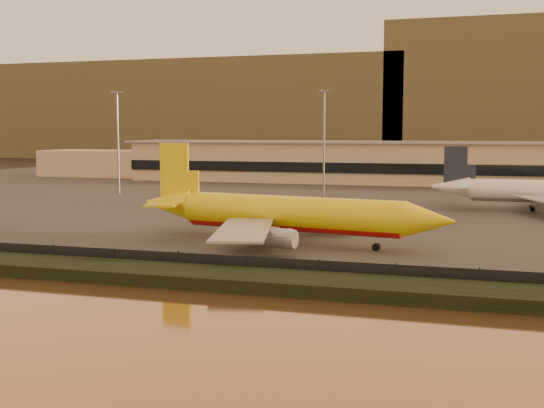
{
  "coord_description": "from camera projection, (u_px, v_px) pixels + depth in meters",
  "views": [
    {
      "loc": [
        25.41,
        -81.38,
        15.77
      ],
      "look_at": [
        -2.65,
        12.0,
        5.35
      ],
      "focal_mm": 45.0,
      "sensor_mm": 36.0,
      "label": 1
    }
  ],
  "objects": [
    {
      "name": "terminal_building",
      "position": [
        341.0,
        162.0,
        209.49
      ],
      "size": [
        202.0,
        25.0,
        12.6
      ],
      "color": "tan",
      "rests_on": "tarmac"
    },
    {
      "name": "distant_hills",
      "position": [
        399.0,
        105.0,
        412.81
      ],
      "size": [
        470.0,
        160.0,
        70.0
      ],
      "color": "brown",
      "rests_on": "ground"
    },
    {
      "name": "gse_vehicle_white",
      "position": [
        241.0,
        217.0,
        117.3
      ],
      "size": [
        4.18,
        2.9,
        1.72
      ],
      "primitive_type": "cube",
      "rotation": [
        0.0,
        0.0,
        0.34
      ],
      "color": "white",
      "rests_on": "tarmac"
    },
    {
      "name": "tarmac",
      "position": [
        374.0,
        192.0,
        176.89
      ],
      "size": [
        320.0,
        220.0,
        0.2
      ],
      "primitive_type": "cube",
      "color": "#2D2D2D",
      "rests_on": "ground"
    },
    {
      "name": "ground",
      "position": [
        265.0,
        256.0,
        86.44
      ],
      "size": [
        900.0,
        900.0,
        0.0
      ],
      "primitive_type": "plane",
      "color": "black",
      "rests_on": "ground"
    },
    {
      "name": "gse_vehicle_yellow",
      "position": [
        424.0,
        224.0,
        109.34
      ],
      "size": [
        3.63,
        2.09,
        1.54
      ],
      "primitive_type": "cube",
      "rotation": [
        0.0,
        0.0,
        0.17
      ],
      "color": "yellow",
      "rests_on": "tarmac"
    },
    {
      "name": "perimeter_fence",
      "position": [
        229.0,
        265.0,
        73.92
      ],
      "size": [
        300.0,
        0.05,
        2.2
      ],
      "primitive_type": "cube",
      "color": "black",
      "rests_on": "tarmac"
    },
    {
      "name": "dhl_cargo_jet",
      "position": [
        286.0,
        214.0,
        94.39
      ],
      "size": [
        46.37,
        44.95,
        13.86
      ],
      "rotation": [
        0.0,
        0.0,
        -0.15
      ],
      "color": "yellow",
      "rests_on": "tarmac"
    },
    {
      "name": "apron_light_masts",
      "position": [
        429.0,
        132.0,
        151.9
      ],
      "size": [
        152.2,
        12.2,
        25.4
      ],
      "color": "slate",
      "rests_on": "tarmac"
    },
    {
      "name": "embankment",
      "position": [
        216.0,
        278.0,
        70.18
      ],
      "size": [
        320.0,
        7.0,
        1.4
      ],
      "primitive_type": "cube",
      "color": "black",
      "rests_on": "ground"
    }
  ]
}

